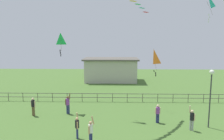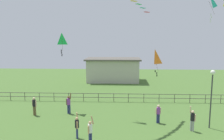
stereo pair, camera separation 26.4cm
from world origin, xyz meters
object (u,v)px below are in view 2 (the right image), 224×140
object	(u,v)px
person_3	(77,126)
person_1	(69,103)
person_0	(192,119)
person_7	(90,131)
person_4	(34,105)
lamppost	(212,86)
kite_1	(62,40)
person_2	(158,113)
kite_0	(209,2)
kite_3	(155,57)

from	to	relation	value
person_3	person_1	bearing A→B (deg)	109.77
person_0	person_7	distance (m)	7.76
person_4	person_7	bearing A→B (deg)	-41.84
lamppost	kite_1	bearing A→B (deg)	162.43
person_2	kite_0	xyz separation A→B (m)	(5.49, 5.09, 9.61)
lamppost	kite_3	world-z (taller)	kite_3
lamppost	kite_3	size ratio (longest dim) A/B	1.74
person_0	kite_0	world-z (taller)	kite_0
person_1	lamppost	bearing A→B (deg)	-13.37
person_1	kite_0	bearing A→B (deg)	13.22
person_1	person_3	distance (m)	5.31
lamppost	person_0	xyz separation A→B (m)	(-1.54, -0.63, -2.36)
lamppost	person_4	world-z (taller)	lamppost
person_7	person_2	bearing A→B (deg)	37.42
kite_1	kite_0	bearing A→B (deg)	7.93
person_1	person_2	xyz separation A→B (m)	(7.92, -1.94, -0.10)
kite_3	person_2	bearing A→B (deg)	-92.65
person_4	kite_3	size ratio (longest dim) A/B	0.64
person_3	kite_0	xyz separation A→B (m)	(11.61, 8.15, 9.59)
person_1	kite_1	distance (m)	6.00
person_7	kite_3	bearing A→B (deg)	56.25
person_7	kite_1	world-z (taller)	kite_1
person_1	person_3	size ratio (longest dim) A/B	1.10
lamppost	kite_1	size ratio (longest dim) A/B	2.08
person_3	person_7	world-z (taller)	person_7
person_4	kite_1	world-z (taller)	kite_1
kite_0	lamppost	bearing A→B (deg)	-105.55
person_0	person_7	size ratio (longest dim) A/B	1.01
person_1	person_3	world-z (taller)	person_1
person_1	person_7	xyz separation A→B (m)	(2.84, -5.83, -0.05)
kite_3	person_3	bearing A→B (deg)	-131.83
person_1	kite_1	world-z (taller)	kite_1
lamppost	person_3	xyz separation A→B (m)	(-9.96, -2.20, -2.41)
kite_0	kite_1	distance (m)	14.79
person_0	person_3	size ratio (longest dim) A/B	1.05
person_3	person_4	xyz separation A→B (m)	(-4.81, 4.42, 0.06)
lamppost	person_7	xyz separation A→B (m)	(-8.91, -3.03, -2.38)
person_0	person_3	world-z (taller)	person_0
person_1	kite_0	size ratio (longest dim) A/B	0.73
person_3	person_4	distance (m)	6.54
person_2	kite_0	size ratio (longest dim) A/B	0.57
person_2	kite_3	size ratio (longest dim) A/B	0.59
lamppost	person_1	world-z (taller)	lamppost
person_0	person_2	bearing A→B (deg)	147.22
kite_0	kite_3	bearing A→B (deg)	-168.27
person_0	kite_3	xyz separation A→B (m)	(-2.11, 5.47, 4.15)
kite_0	kite_3	size ratio (longest dim) A/B	1.03
lamppost	person_2	distance (m)	4.62
kite_1	kite_3	world-z (taller)	kite_1
person_3	lamppost	bearing A→B (deg)	12.48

